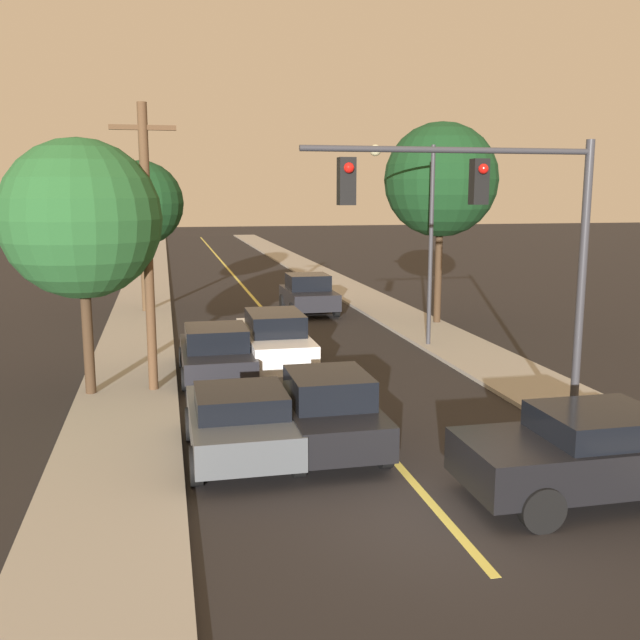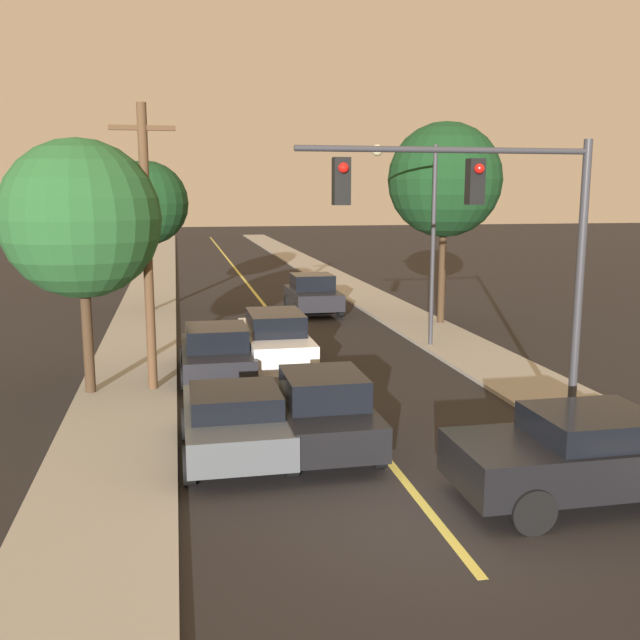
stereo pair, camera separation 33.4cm
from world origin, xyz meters
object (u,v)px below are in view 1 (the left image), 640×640
Objects in this scene: utility_pole_left at (148,244)px; car_far_oncoming at (308,294)px; car_near_lane_second at (274,340)px; tree_right_near at (441,180)px; streetlamp_right at (415,216)px; tree_left_far at (141,204)px; car_crossing_right at (590,453)px; tree_left_near at (81,219)px; car_outer_lane_front at (240,421)px; traffic_signal_mast at (496,222)px; car_near_lane_front at (327,410)px; car_outer_lane_second at (216,351)px.

car_far_oncoming is at bearing 60.76° from utility_pole_left.
tree_right_near is (7.29, 5.51, 4.75)m from car_near_lane_second.
streetlamp_right reaches higher than tree_left_far.
streetlamp_right is at bearing 24.10° from utility_pole_left.
utility_pole_left reaches higher than streetlamp_right.
streetlamp_right is 0.91× the size of utility_pole_left.
tree_left_near reaches higher than car_crossing_right.
traffic_signal_mast reaches higher than car_outer_lane_front.
streetlamp_right is (1.42, 8.67, -0.15)m from traffic_signal_mast.
car_outer_lane_front is 0.63× the size of traffic_signal_mast.
car_outer_lane_front is 17.12m from car_far_oncoming.
car_crossing_right is (5.53, -3.17, 0.07)m from car_outer_lane_front.
tree_right_near is at bearing 54.30° from car_outer_lane_front.
tree_right_near reaches higher than car_outer_lane_front.
car_near_lane_front is at bearing 3.32° from car_outer_lane_front.
tree_left_near is at bearing -178.46° from utility_pole_left.
streetlamp_right reaches higher than car_crossing_right.
tree_left_near is at bearing 123.29° from car_outer_lane_front.
tree_right_near reaches higher than car_near_lane_second.
traffic_signal_mast is at bearing 92.01° from car_far_oncoming.
utility_pole_left is 13.28m from tree_right_near.
car_near_lane_front reaches higher than car_outer_lane_front.
car_crossing_right is at bearing -95.47° from streetlamp_right.
tree_left_near is 0.83× the size of tree_right_near.
tree_right_near is at bearing -12.56° from car_crossing_right.
tree_left_far reaches higher than car_far_oncoming.
car_crossing_right is 22.69m from tree_left_far.
car_near_lane_second is 1.27× the size of car_outer_lane_front.
streetlamp_right is (2.00, -7.68, 3.56)m from car_far_oncoming.
car_outer_lane_front is 7.03m from tree_left_near.
car_outer_lane_front is at bearing -56.71° from tree_left_near.
car_crossing_right is at bearing -42.81° from tree_left_near.
tree_right_near is (11.24, -5.21, 0.92)m from tree_left_far.
car_near_lane_front is at bearing -119.53° from streetlamp_right.
car_near_lane_second is at bearing -69.74° from tree_left_far.
tree_left_near is at bearing -157.30° from car_near_lane_second.
tree_left_far is at bearing 110.26° from car_near_lane_second.
tree_left_near is at bearing 47.19° from car_crossing_right.
car_near_lane_second is 12.05m from tree_left_far.
car_outer_lane_front is at bearing 74.12° from car_far_oncoming.
traffic_signal_mast is 19.20m from tree_left_far.
streetlamp_right is at bearing 52.75° from car_outer_lane_front.
tree_left_near is at bearing -94.79° from tree_left_far.
streetlamp_right is at bearing 60.47° from car_near_lane_front.
car_near_lane_second is 10.93m from car_crossing_right.
tree_left_near is (-3.27, -1.39, 3.75)m from car_outer_lane_second.
streetlamp_right reaches higher than car_outer_lane_second.
car_near_lane_second is at bearing 72.69° from car_far_oncoming.
streetlamp_right is 1.03× the size of tree_left_near.
car_outer_lane_front is 6.38m from car_crossing_right.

